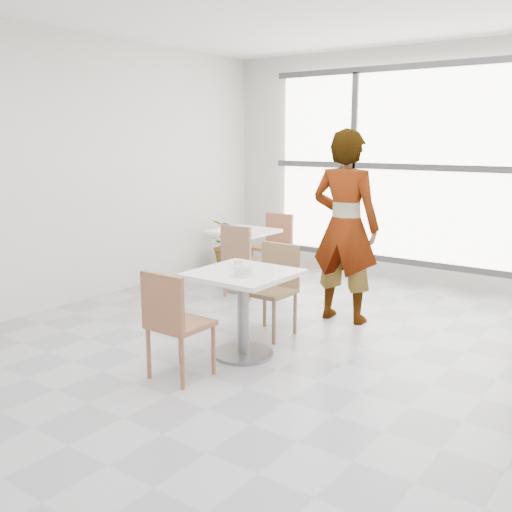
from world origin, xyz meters
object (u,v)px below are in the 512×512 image
Objects in this scene: bg_table_left at (244,251)px; bg_chair_left_near at (242,256)px; coffee_cup at (239,265)px; plant_left at (231,244)px; person at (345,227)px; chair_far at (274,283)px; main_table at (243,297)px; oatmeal_bowl at (244,270)px; bg_chair_left_far at (275,242)px; chair_near at (173,318)px.

bg_chair_left_near is at bearing -56.11° from bg_table_left.
coffee_cup is 3.27m from plant_left.
chair_far is at bearing 62.57° from person.
main_table is 0.92× the size of chair_far.
main_table is 1.09× the size of plant_left.
person is at bearing 85.35° from oatmeal_bowl.
coffee_cup reaches higher than plant_left.
person is 2.25× the size of bg_chair_left_far.
bg_table_left is 1.13m from plant_left.
bg_chair_left_near is at bearing -64.87° from chair_near.
chair_far is 0.85m from oatmeal_bowl.
oatmeal_bowl is (0.09, -0.11, 0.27)m from main_table.
chair_far reaches higher than main_table.
bg_table_left is at bearing -63.69° from chair_near.
main_table is 2.27m from bg_table_left.
bg_chair_left_far is at bearing 118.98° from main_table.
oatmeal_bowl is at bearing -49.54° from plant_left.
person is 2.67× the size of plant_left.
person is at bearing -13.60° from bg_table_left.
bg_chair_left_near reaches higher than oatmeal_bowl.
bg_chair_left_near is at bearing 126.83° from coffee_cup.
chair_far reaches higher than oatmeal_bowl.
main_table is at bearing -61.02° from bg_chair_left_far.
plant_left is (-0.81, 0.07, -0.13)m from bg_chair_left_far.
chair_near is 3.90m from plant_left.
chair_far is 0.97m from person.
main_table is at bearing -49.51° from plant_left.
chair_far is 0.64m from coffee_cup.
oatmeal_bowl is 1.55m from person.
coffee_cup is at bearing 126.83° from bg_chair_left_near.
bg_chair_left_near is at bearing -77.66° from bg_chair_left_far.
plant_left is at bearing 174.93° from bg_chair_left_far.
coffee_cup is 0.08× the size of person.
main_table is 1.51m from person.
chair_far is at bearing 91.75° from coffee_cup.
main_table is at bearing 128.00° from bg_chair_left_near.
bg_chair_left_near is 1.03m from bg_chair_left_far.
oatmeal_bowl is 3.01m from bg_chair_left_far.
coffee_cup is (-0.20, 0.19, -0.01)m from oatmeal_bowl.
person is (0.22, 1.42, 0.45)m from main_table.
chair_near reaches higher than bg_table_left.
bg_table_left is 0.86× the size of bg_chair_left_far.
coffee_cup reaches higher than bg_table_left.
chair_near is 1.00× the size of bg_chair_left_far.
coffee_cup is 2.75m from bg_chair_left_far.
coffee_cup is at bearing -88.25° from chair_far.
oatmeal_bowl is 0.11× the size of person.
bg_chair_left_near is 1.19× the size of plant_left.
coffee_cup is (0.02, 0.81, 0.28)m from chair_near.
bg_chair_left_near is (-1.38, 0.07, -0.48)m from person.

